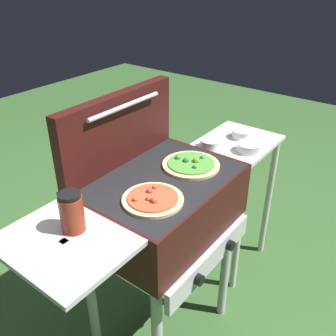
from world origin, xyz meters
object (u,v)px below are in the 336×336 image
(pizza_veggie, at_px, (191,164))
(topping_bowl_middle, at_px, (242,134))
(grill, at_px, (159,209))
(topping_bowl_far, at_px, (211,144))
(prep_table, at_px, (233,179))
(pizza_pepperoni, at_px, (153,199))
(sauce_jar, at_px, (72,212))
(topping_bowl_near, at_px, (248,148))

(pizza_veggie, relative_size, topping_bowl_middle, 2.14)
(grill, height_order, topping_bowl_far, grill)
(grill, bearing_deg, topping_bowl_middle, 0.32)
(prep_table, distance_m, topping_bowl_far, 0.31)
(pizza_veggie, height_order, pizza_pepperoni, same)
(prep_table, bearing_deg, grill, -179.63)
(sauce_jar, xyz_separation_m, prep_table, (1.08, -0.02, -0.39))
(pizza_pepperoni, distance_m, sauce_jar, 0.30)
(prep_table, height_order, topping_bowl_far, topping_bowl_far)
(sauce_jar, bearing_deg, prep_table, -0.93)
(grill, xyz_separation_m, topping_bowl_near, (0.59, -0.10, 0.08))
(pizza_veggie, height_order, sauce_jar, sauce_jar)
(sauce_jar, relative_size, topping_bowl_far, 1.27)
(topping_bowl_far, bearing_deg, topping_bowl_near, -66.43)
(prep_table, relative_size, topping_bowl_far, 7.52)
(pizza_pepperoni, height_order, sauce_jar, sauce_jar)
(pizza_veggie, distance_m, topping_bowl_far, 0.38)
(prep_table, xyz_separation_m, topping_bowl_middle, (0.05, -0.00, 0.26))
(grill, xyz_separation_m, topping_bowl_far, (0.52, 0.07, 0.08))
(topping_bowl_middle, bearing_deg, grill, -179.68)
(pizza_pepperoni, xyz_separation_m, sauce_jar, (-0.27, 0.10, 0.06))
(pizza_veggie, bearing_deg, pizza_pepperoni, -173.03)
(topping_bowl_near, bearing_deg, grill, 170.64)
(sauce_jar, bearing_deg, grill, -3.09)
(grill, xyz_separation_m, pizza_pepperoni, (-0.13, -0.08, 0.15))
(sauce_jar, xyz_separation_m, topping_bowl_far, (0.93, 0.05, -0.13))
(topping_bowl_far, xyz_separation_m, topping_bowl_middle, (0.21, -0.07, 0.00))
(grill, height_order, topping_bowl_near, grill)
(prep_table, height_order, topping_bowl_near, topping_bowl_near)
(pizza_pepperoni, relative_size, topping_bowl_far, 2.06)
(pizza_veggie, relative_size, topping_bowl_near, 2.06)
(prep_table, bearing_deg, pizza_veggie, -175.01)
(pizza_pepperoni, relative_size, topping_bowl_near, 1.91)
(topping_bowl_near, height_order, topping_bowl_far, same)
(grill, bearing_deg, sauce_jar, 176.91)
(grill, xyz_separation_m, sauce_jar, (-0.41, 0.02, 0.21))
(topping_bowl_far, bearing_deg, prep_table, -24.14)
(topping_bowl_middle, bearing_deg, sauce_jar, 179.09)
(grill, distance_m, pizza_veggie, 0.23)
(topping_bowl_near, bearing_deg, pizza_veggie, 172.36)
(grill, distance_m, topping_bowl_middle, 0.73)
(topping_bowl_far, distance_m, topping_bowl_middle, 0.22)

